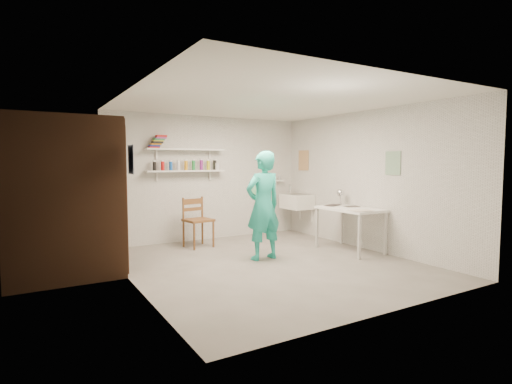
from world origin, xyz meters
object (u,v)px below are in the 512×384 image
wall_clock (257,187)px  wooden_chair (198,220)px  belfast_sink (297,201)px  work_table (350,229)px  man (263,206)px  desk_lamp (341,193)px

wall_clock → wooden_chair: wall_clock is taller
belfast_sink → work_table: (-0.11, -1.67, -0.33)m
belfast_sink → man: 2.20m
desk_lamp → work_table: bearing=-112.4°
belfast_sink → wall_clock: size_ratio=1.98×
wooden_chair → work_table: bearing=-46.2°
wooden_chair → desk_lamp: 2.61m
belfast_sink → wall_clock: bearing=-144.5°
work_table → belfast_sink: bearing=86.2°
man → desk_lamp: man is taller
belfast_sink → work_table: size_ratio=0.54×
wooden_chair → man: bearing=-77.2°
man → work_table: size_ratio=1.52×
work_table → wall_clock: bearing=162.9°
man → wall_clock: man is taller
man → work_table: 1.66m
wall_clock → desk_lamp: (1.74, -0.04, -0.16)m
wall_clock → desk_lamp: wall_clock is taller
wooden_chair → work_table: size_ratio=0.87×
work_table → desk_lamp: size_ratio=8.00×
wall_clock → wooden_chair: (-0.55, 1.12, -0.64)m
wall_clock → desk_lamp: 1.75m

